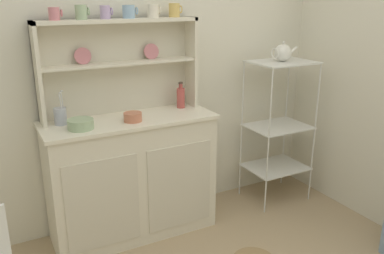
{
  "coord_description": "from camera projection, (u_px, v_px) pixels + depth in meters",
  "views": [
    {
      "loc": [
        -0.94,
        -1.17,
        1.67
      ],
      "look_at": [
        0.28,
        1.12,
        0.83
      ],
      "focal_mm": 38.23,
      "sensor_mm": 36.0,
      "label": 1
    }
  ],
  "objects": [
    {
      "name": "wall_back",
      "position": [
        124.0,
        57.0,
        2.9
      ],
      "size": [
        3.84,
        0.05,
        2.5
      ],
      "primitive_type": "cube",
      "color": "silver",
      "rests_on": "ground"
    },
    {
      "name": "cup_gold_5",
      "position": [
        175.0,
        10.0,
        2.83
      ],
      "size": [
        0.09,
        0.08,
        0.09
      ],
      "color": "#DBB760",
      "rests_on": "hutch_shelf_unit"
    },
    {
      "name": "cup_rose_0",
      "position": [
        54.0,
        14.0,
        2.48
      ],
      "size": [
        0.08,
        0.07,
        0.08
      ],
      "color": "#D17A84",
      "rests_on": "hutch_shelf_unit"
    },
    {
      "name": "bowl_floral_medium",
      "position": [
        133.0,
        117.0,
        2.69
      ],
      "size": [
        0.12,
        0.12,
        0.06
      ],
      "primitive_type": "cylinder",
      "color": "#C67556",
      "rests_on": "hutch_cabinet"
    },
    {
      "name": "jam_bottle",
      "position": [
        181.0,
        97.0,
        3.01
      ],
      "size": [
        0.06,
        0.06,
        0.19
      ],
      "color": "#B74C47",
      "rests_on": "hutch_cabinet"
    },
    {
      "name": "cup_sky_3",
      "position": [
        130.0,
        12.0,
        2.69
      ],
      "size": [
        0.1,
        0.08,
        0.08
      ],
      "color": "#8EB2D1",
      "rests_on": "hutch_shelf_unit"
    },
    {
      "name": "hutch_shelf_unit",
      "position": [
        118.0,
        59.0,
        2.78
      ],
      "size": [
        1.1,
        0.18,
        0.65
      ],
      "color": "beige",
      "rests_on": "hutch_cabinet"
    },
    {
      "name": "cup_lilac_2",
      "position": [
        105.0,
        12.0,
        2.62
      ],
      "size": [
        0.08,
        0.07,
        0.08
      ],
      "color": "#B79ECC",
      "rests_on": "hutch_shelf_unit"
    },
    {
      "name": "cup_sage_1",
      "position": [
        81.0,
        12.0,
        2.55
      ],
      "size": [
        0.09,
        0.07,
        0.09
      ],
      "color": "#9EB78E",
      "rests_on": "hutch_shelf_unit"
    },
    {
      "name": "bowl_mixing_large",
      "position": [
        81.0,
        124.0,
        2.54
      ],
      "size": [
        0.16,
        0.16,
        0.06
      ],
      "primitive_type": "cylinder",
      "color": "#9EB78E",
      "rests_on": "hutch_cabinet"
    },
    {
      "name": "utensil_jar",
      "position": [
        60.0,
        116.0,
        2.62
      ],
      "size": [
        0.08,
        0.08,
        0.23
      ],
      "color": "#B2B7C6",
      "rests_on": "hutch_cabinet"
    },
    {
      "name": "cup_cream_4",
      "position": [
        153.0,
        11.0,
        2.76
      ],
      "size": [
        0.09,
        0.07,
        0.09
      ],
      "color": "silver",
      "rests_on": "hutch_shelf_unit"
    },
    {
      "name": "porcelain_teapot",
      "position": [
        283.0,
        53.0,
        3.17
      ],
      "size": [
        0.22,
        0.13,
        0.16
      ],
      "color": "white",
      "rests_on": "bakers_rack"
    },
    {
      "name": "bakers_rack",
      "position": [
        279.0,
        118.0,
        3.33
      ],
      "size": [
        0.49,
        0.38,
        1.17
      ],
      "color": "silver",
      "rests_on": "ground"
    },
    {
      "name": "hutch_cabinet",
      "position": [
        132.0,
        176.0,
        2.89
      ],
      "size": [
        1.17,
        0.45,
        0.87
      ],
      "color": "silver",
      "rests_on": "ground"
    }
  ]
}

